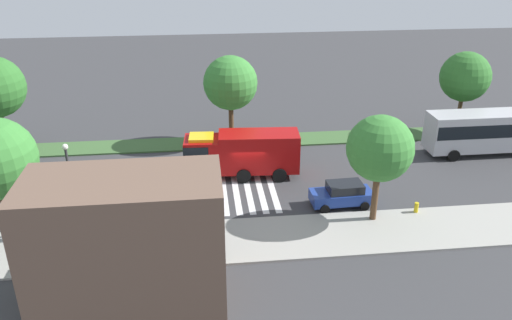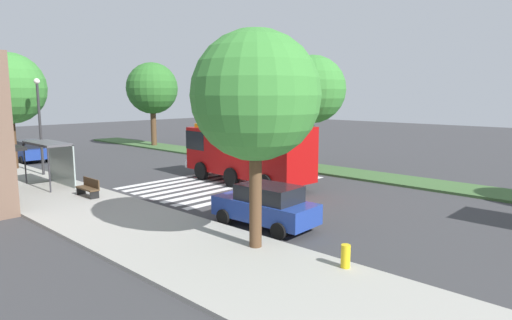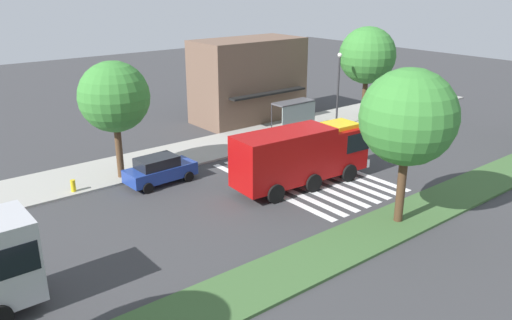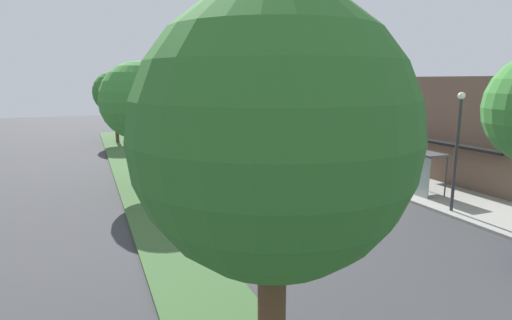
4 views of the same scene
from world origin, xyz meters
The scene contains 15 objects.
ground_plane centered at (0.00, 0.00, 0.00)m, with size 120.00×120.00×0.00m, color #38383A.
sidewalk centered at (0.00, 8.50, 0.07)m, with size 60.00×4.95×0.14m, color #9E9B93.
median_strip centered at (0.00, -7.53, 0.07)m, with size 60.00×3.00×0.14m, color #3D6033.
crosswalk centered at (1.49, 0.00, 0.01)m, with size 6.75×10.85×0.01m.
fire_truck centered at (0.57, -0.72, 1.98)m, with size 9.07×3.19×3.53m.
parked_car_west centered at (-6.12, 4.82, 0.88)m, with size 4.33×2.14×1.71m.
parked_car_mid centered at (18.90, 4.83, 0.87)m, with size 4.39×2.24×1.67m.
bus_stop_shelter centered at (7.48, 7.43, 1.89)m, with size 3.50×1.40×2.46m.
bench_near_shelter centered at (3.48, 7.44, 0.59)m, with size 1.60×0.50×0.90m.
street_lamp centered at (11.34, 6.63, 3.72)m, with size 0.36×0.36×6.06m.
sidewalk_tree_far_west centered at (-7.63, 7.03, 5.16)m, with size 4.22×4.22×7.16m.
sidewalk_tree_center centered at (15.23, 7.03, 5.60)m, with size 4.82×4.82×7.89m.
median_tree_west centered at (0.70, -7.53, 5.53)m, with size 4.69×4.69×7.76m.
median_tree_center centered at (20.09, -7.53, 5.79)m, with size 5.06×5.06×8.21m.
fire_hydrant centered at (-10.82, 6.53, 0.49)m, with size 0.28×0.28×0.70m, color gold.
Camera 2 is at (-17.26, 17.27, 5.22)m, focal length 30.51 mm.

